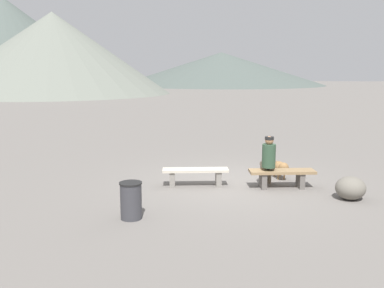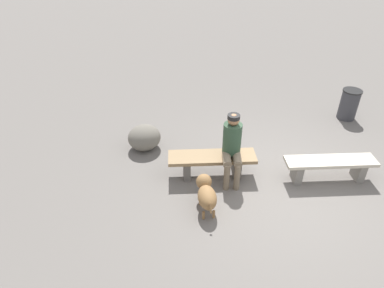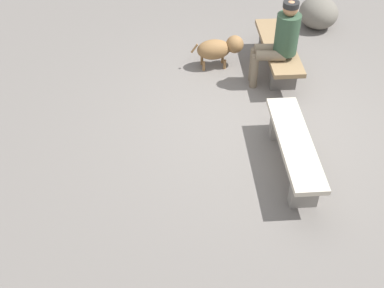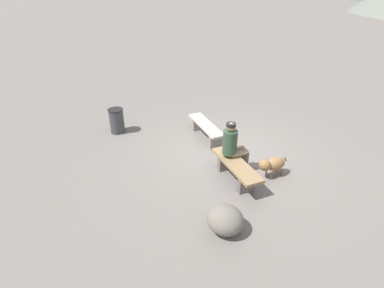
% 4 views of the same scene
% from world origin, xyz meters
% --- Properties ---
extents(ground, '(210.00, 210.00, 0.06)m').
position_xyz_m(ground, '(0.00, 0.00, -0.03)').
color(ground, slate).
extents(bench_left, '(1.71, 0.67, 0.45)m').
position_xyz_m(bench_left, '(-0.93, -0.35, 0.32)').
color(bench_left, gray).
rests_on(bench_left, ground).
extents(bench_right, '(1.68, 0.73, 0.46)m').
position_xyz_m(bench_right, '(1.23, -0.21, 0.32)').
color(bench_right, '#605B56').
rests_on(bench_right, ground).
extents(seated_person, '(0.38, 0.65, 1.32)m').
position_xyz_m(seated_person, '(0.88, -0.19, 0.76)').
color(seated_person, '#2D4733').
rests_on(seated_person, ground).
extents(dog, '(0.44, 0.80, 0.50)m').
position_xyz_m(dog, '(1.26, 0.68, 0.32)').
color(dog, olive).
rests_on(dog, ground).
extents(trash_bin, '(0.45, 0.45, 0.74)m').
position_xyz_m(trash_bin, '(-1.89, -2.86, 0.37)').
color(trash_bin, '#38383D').
rests_on(trash_bin, ground).
extents(boulder, '(0.94, 0.93, 0.53)m').
position_xyz_m(boulder, '(2.72, -0.95, 0.27)').
color(boulder, '#6B665B').
rests_on(boulder, ground).
extents(distant_peak_0, '(40.52, 40.52, 6.38)m').
position_xyz_m(distant_peak_0, '(-5.52, 73.51, 3.19)').
color(distant_peak_0, '#4C5651').
rests_on(distant_peak_0, ground).
extents(distant_peak_3, '(28.58, 28.58, 9.94)m').
position_xyz_m(distant_peak_3, '(-23.85, 39.13, 4.97)').
color(distant_peak_3, slate).
rests_on(distant_peak_3, ground).
extents(distant_peak_4, '(42.02, 42.02, 15.78)m').
position_xyz_m(distant_peak_4, '(-43.54, 60.50, 7.89)').
color(distant_peak_4, '#4C5651').
rests_on(distant_peak_4, ground).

